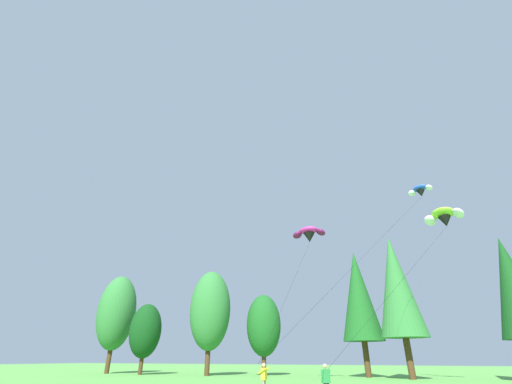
{
  "coord_description": "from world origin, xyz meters",
  "views": [
    {
      "loc": [
        7.45,
        4.38,
        1.96
      ],
      "look_at": [
        -1.25,
        24.49,
        12.59
      ],
      "focal_mm": 24.01,
      "sensor_mm": 36.0,
      "label": 1
    }
  ],
  "objects": [
    {
      "name": "parafoil_kite_mid_lime_white",
      "position": [
        12.08,
        41.07,
        14.64
      ],
      "size": [
        11.16,
        18.95,
        14.48
      ],
      "color": "#93D633"
    },
    {
      "name": "treeline_tree_b",
      "position": [
        -25.7,
        43.71,
        5.22
      ],
      "size": [
        4.13,
        4.13,
        8.63
      ],
      "color": "#472D19",
      "rests_on": "ground_plane"
    },
    {
      "name": "treeline_tree_d",
      "position": [
        -10.29,
        47.88,
        5.74
      ],
      "size": [
        4.36,
        4.36,
        9.48
      ],
      "color": "#472D19",
      "rests_on": "ground_plane"
    },
    {
      "name": "treeline_tree_e",
      "position": [
        1.9,
        48.54,
        8.83
      ],
      "size": [
        4.7,
        4.7,
        14.09
      ],
      "color": "#472D19",
      "rests_on": "ground_plane"
    },
    {
      "name": "parafoil_kite_far_magenta",
      "position": [
        -1.13,
        38.4,
        13.8
      ],
      "size": [
        3.75,
        14.52,
        13.05
      ],
      "color": "#D12893"
    },
    {
      "name": "kite_flyer_near",
      "position": [
        -0.8,
        24.56,
        1.0
      ],
      "size": [
        0.56,
        0.59,
        1.69
      ],
      "color": "gray",
      "rests_on": "ground_plane"
    },
    {
      "name": "treeline_tree_a",
      "position": [
        -32.21,
        44.66,
        7.95
      ],
      "size": [
        5.35,
        5.35,
        13.13
      ],
      "color": "#472D19",
      "rests_on": "ground_plane"
    },
    {
      "name": "parafoil_kite_high_blue_white",
      "position": [
        10.52,
        41.17,
        17.89
      ],
      "size": [
        12.97,
        17.51,
        16.98
      ],
      "color": "blue"
    },
    {
      "name": "kite_flyer_mid",
      "position": [
        2.99,
        23.38,
        0.99
      ],
      "size": [
        0.48,
        0.58,
        1.69
      ],
      "color": "black",
      "rests_on": "ground_plane"
    },
    {
      "name": "treeline_tree_f",
      "position": [
        6.42,
        46.17,
        9.25
      ],
      "size": [
        4.85,
        4.85,
        14.77
      ],
      "color": "#472D19",
      "rests_on": "ground_plane"
    },
    {
      "name": "treeline_tree_c",
      "position": [
        -16.38,
        44.57,
        7.52
      ],
      "size": [
        5.15,
        5.15,
        12.42
      ],
      "color": "#472D19",
      "rests_on": "ground_plane"
    }
  ]
}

